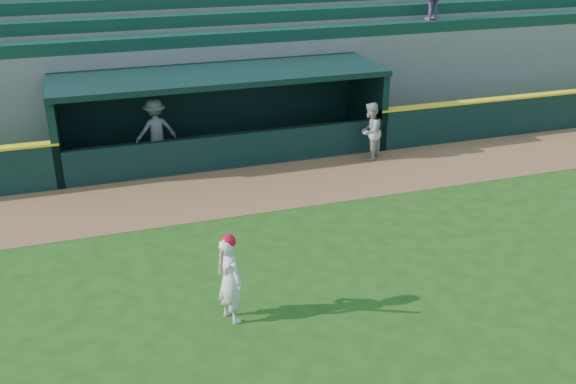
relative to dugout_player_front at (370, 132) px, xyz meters
The scene contains 7 objects.
ground 7.14m from the dugout_player_front, 123.46° to the right, with size 120.00×120.00×0.00m, color #1E4812.
warning_track 4.13m from the dugout_player_front, 165.42° to the right, with size 40.00×3.00×0.01m, color brown.
dugout_player_front is the anchor object (origin of this frame).
dugout_player_inside 6.13m from the dugout_player_front, 161.95° to the left, with size 1.17×0.67×1.81m, color #9B9B96.
dugout 4.46m from the dugout_player_front, 151.90° to the left, with size 9.40×2.80×2.46m.
stands 7.85m from the dugout_player_front, 120.16° to the left, with size 34.50×6.30×7.59m.
batter_at_plate 8.64m from the dugout_player_front, 131.23° to the right, with size 0.59×0.83×1.69m.
Camera 1 is at (-3.82, -9.93, 6.65)m, focal length 40.00 mm.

